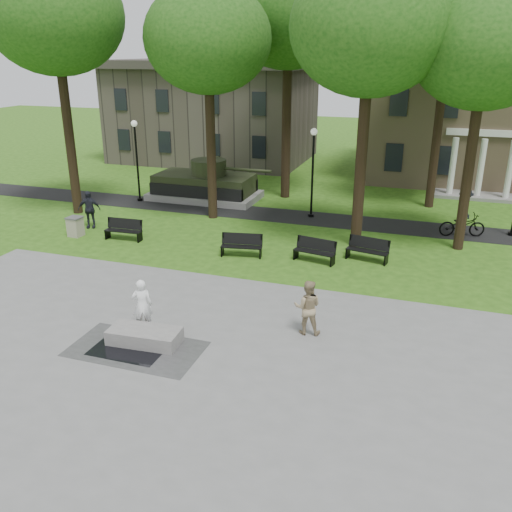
{
  "coord_description": "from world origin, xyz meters",
  "views": [
    {
      "loc": [
        6.66,
        -15.43,
        8.44
      ],
      "look_at": [
        0.76,
        2.15,
        1.4
      ],
      "focal_mm": 38.0,
      "sensor_mm": 36.0,
      "label": 1
    }
  ],
  "objects": [
    {
      "name": "cyclist",
      "position": [
        8.16,
        11.41,
        0.95
      ],
      "size": [
        2.29,
        1.37,
        2.34
      ],
      "rotation": [
        0.0,
        0.0,
        1.84
      ],
      "color": "black",
      "rests_on": "ground"
    },
    {
      "name": "building_right",
      "position": [
        10.0,
        26.0,
        4.34
      ],
      "size": [
        17.0,
        12.0,
        8.6
      ],
      "color": "#9E8460",
      "rests_on": "ground"
    },
    {
      "name": "pedestrian_walker",
      "position": [
        -9.7,
        6.85,
        0.96
      ],
      "size": [
        1.21,
        0.85,
        1.91
      ],
      "primitive_type": "imported",
      "rotation": [
        0.0,
        0.0,
        0.38
      ],
      "color": "#21222D",
      "rests_on": "ground"
    },
    {
      "name": "tree_1",
      "position": [
        -4.5,
        10.5,
        8.95
      ],
      "size": [
        6.2,
        6.2,
        11.63
      ],
      "color": "black",
      "rests_on": "ground"
    },
    {
      "name": "trash_bin",
      "position": [
        -9.59,
        5.48,
        0.49
      ],
      "size": [
        0.69,
        0.69,
        0.96
      ],
      "rotation": [
        0.0,
        0.0,
        -0.04
      ],
      "color": "#A8A08A",
      "rests_on": "ground"
    },
    {
      "name": "footpath",
      "position": [
        0.0,
        12.0,
        0.01
      ],
      "size": [
        44.0,
        2.6,
        0.01
      ],
      "primitive_type": "cube",
      "color": "black",
      "rests_on": "ground"
    },
    {
      "name": "tree_5",
      "position": [
        6.5,
        16.5,
        9.67
      ],
      "size": [
        6.4,
        6.4,
        12.44
      ],
      "color": "black",
      "rests_on": "ground"
    },
    {
      "name": "plaza",
      "position": [
        0.0,
        -5.0,
        0.01
      ],
      "size": [
        22.0,
        16.0,
        0.02
      ],
      "primitive_type": "cube",
      "color": "gray",
      "rests_on": "ground"
    },
    {
      "name": "park_bench_3",
      "position": [
        4.27,
        6.68,
        0.52
      ],
      "size": [
        1.85,
        0.88,
        1.0
      ],
      "rotation": [
        0.0,
        0.0,
        -0.2
      ],
      "color": "black",
      "rests_on": "ground"
    },
    {
      "name": "tree_0",
      "position": [
        -12.0,
        9.0,
        10.03
      ],
      "size": [
        6.8,
        6.8,
        12.97
      ],
      "color": "black",
      "rests_on": "ground"
    },
    {
      "name": "skateboard",
      "position": [
        -1.53,
        -2.05,
        0.06
      ],
      "size": [
        0.8,
        0.43,
        0.07
      ],
      "primitive_type": "cube",
      "rotation": [
        0.0,
        0.0,
        -0.32
      ],
      "color": "brown",
      "rests_on": "plaza"
    },
    {
      "name": "tree_3",
      "position": [
        8.0,
        9.5,
        8.6
      ],
      "size": [
        6.0,
        6.0,
        11.19
      ],
      "color": "black",
      "rests_on": "ground"
    },
    {
      "name": "ground",
      "position": [
        0.0,
        0.0,
        0.0
      ],
      "size": [
        120.0,
        120.0,
        0.0
      ],
      "primitive_type": "plane",
      "color": "#2A5213",
      "rests_on": "ground"
    },
    {
      "name": "puddle",
      "position": [
        -1.52,
        -3.25,
        0.02
      ],
      "size": [
        2.2,
        1.2,
        0.0
      ],
      "primitive_type": "cube",
      "color": "black",
      "rests_on": "plaza"
    },
    {
      "name": "park_bench_1",
      "position": [
        -1.0,
        5.49,
        0.52
      ],
      "size": [
        1.85,
        0.82,
        1.0
      ],
      "rotation": [
        0.0,
        0.0,
        0.17
      ],
      "color": "black",
      "rests_on": "ground"
    },
    {
      "name": "park_bench_2",
      "position": [
        2.15,
        5.85,
        0.52
      ],
      "size": [
        1.85,
        0.86,
        1.0
      ],
      "rotation": [
        0.0,
        0.0,
        -0.19
      ],
      "color": "black",
      "rests_on": "ground"
    },
    {
      "name": "tree_4",
      "position": [
        -2.0,
        16.0,
        10.39
      ],
      "size": [
        7.2,
        7.2,
        13.5
      ],
      "color": "black",
      "rests_on": "ground"
    },
    {
      "name": "park_bench_0",
      "position": [
        -7.08,
        5.79,
        0.52
      ],
      "size": [
        1.82,
        0.61,
        1.0
      ],
      "rotation": [
        0.0,
        0.0,
        0.05
      ],
      "color": "black",
      "rests_on": "ground"
    },
    {
      "name": "friend_watching",
      "position": [
        3.33,
        -0.43,
        0.92
      ],
      "size": [
        0.98,
        0.82,
        1.8
      ],
      "primitive_type": "imported",
      "rotation": [
        0.0,
        0.0,
        3.31
      ],
      "color": "tan",
      "rests_on": "plaza"
    },
    {
      "name": "concrete_block",
      "position": [
        -1.25,
        -2.62,
        0.24
      ],
      "size": [
        2.26,
        1.14,
        0.45
      ],
      "primitive_type": "cube",
      "rotation": [
        0.0,
        0.0,
        0.06
      ],
      "color": "gray",
      "rests_on": "plaza"
    },
    {
      "name": "tank_monument",
      "position": [
        -6.46,
        14.0,
        0.86
      ],
      "size": [
        7.45,
        3.4,
        2.4
      ],
      "color": "gray",
      "rests_on": "ground"
    },
    {
      "name": "lamp_left",
      "position": [
        -10.0,
        12.3,
        2.79
      ],
      "size": [
        0.36,
        0.36,
        4.73
      ],
      "color": "black",
      "rests_on": "ground"
    },
    {
      "name": "skateboarder",
      "position": [
        -1.69,
        -1.9,
        0.89
      ],
      "size": [
        0.76,
        0.65,
        1.75
      ],
      "primitive_type": "imported",
      "rotation": [
        0.0,
        0.0,
        3.59
      ],
      "color": "white",
      "rests_on": "plaza"
    },
    {
      "name": "tree_2",
      "position": [
        3.5,
        8.5,
        9.32
      ],
      "size": [
        6.6,
        6.6,
        12.16
      ],
      "color": "black",
      "rests_on": "ground"
    },
    {
      "name": "building_left",
      "position": [
        -11.0,
        26.5,
        3.6
      ],
      "size": [
        15.0,
        10.0,
        7.2
      ],
      "primitive_type": "cube",
      "color": "#4C443D",
      "rests_on": "ground"
    },
    {
      "name": "lamp_mid",
      "position": [
        0.5,
        12.3,
        2.79
      ],
      "size": [
        0.36,
        0.36,
        4.73
      ],
      "color": "black",
      "rests_on": "ground"
    }
  ]
}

